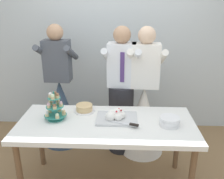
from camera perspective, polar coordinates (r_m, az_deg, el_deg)
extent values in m
cube|color=silver|center=(3.70, 0.06, 12.60)|extent=(5.20, 0.10, 2.90)
cube|color=white|center=(2.53, -1.37, -8.08)|extent=(1.80, 0.80, 0.05)
cylinder|color=brown|center=(2.67, -20.59, -17.87)|extent=(0.06, 0.06, 0.72)
cylinder|color=brown|center=(2.57, 17.88, -19.18)|extent=(0.06, 0.06, 0.72)
cylinder|color=brown|center=(3.16, -16.21, -10.84)|extent=(0.06, 0.06, 0.72)
cylinder|color=brown|center=(3.07, 14.89, -11.62)|extent=(0.06, 0.06, 0.72)
cylinder|color=teal|center=(2.65, -12.87, -6.51)|extent=(0.17, 0.17, 0.01)
cylinder|color=teal|center=(2.59, -13.12, -3.62)|extent=(0.01, 0.01, 0.31)
cylinder|color=teal|center=(2.63, -12.93, -5.76)|extent=(0.23, 0.23, 0.01)
cylinder|color=#D1B784|center=(2.61, -11.10, -5.48)|extent=(0.04, 0.04, 0.03)
sphere|color=#D6B27A|center=(2.59, -11.13, -5.01)|extent=(0.04, 0.04, 0.04)
cylinder|color=#D1B784|center=(2.69, -12.06, -4.66)|extent=(0.04, 0.04, 0.03)
sphere|color=#D6B27A|center=(2.68, -12.09, -4.20)|extent=(0.04, 0.04, 0.04)
cylinder|color=#D1B784|center=(2.69, -14.23, -4.93)|extent=(0.04, 0.04, 0.03)
sphere|color=beige|center=(2.68, -14.27, -4.46)|extent=(0.04, 0.04, 0.04)
cylinder|color=#D1B784|center=(2.61, -14.82, -5.75)|extent=(0.04, 0.04, 0.03)
sphere|color=white|center=(2.60, -14.87, -5.28)|extent=(0.04, 0.04, 0.04)
cylinder|color=#D1B784|center=(2.55, -12.56, -6.22)|extent=(0.04, 0.04, 0.03)
sphere|color=beige|center=(2.54, -12.61, -5.74)|extent=(0.04, 0.04, 0.04)
cylinder|color=teal|center=(2.59, -13.10, -3.87)|extent=(0.18, 0.18, 0.01)
cylinder|color=#D1B784|center=(2.58, -11.76, -3.50)|extent=(0.04, 0.04, 0.03)
sphere|color=#EAB7C6|center=(2.57, -11.80, -3.01)|extent=(0.04, 0.04, 0.04)
cylinder|color=#D1B784|center=(2.63, -12.36, -3.03)|extent=(0.04, 0.04, 0.03)
sphere|color=#D6B27A|center=(2.62, -12.40, -2.55)|extent=(0.04, 0.04, 0.04)
cylinder|color=#D1B784|center=(2.63, -14.05, -3.20)|extent=(0.04, 0.04, 0.03)
sphere|color=#D6B27A|center=(2.62, -14.09, -2.72)|extent=(0.04, 0.04, 0.04)
cylinder|color=#D1B784|center=(2.57, -14.42, -3.82)|extent=(0.04, 0.04, 0.03)
sphere|color=#EAB7C6|center=(2.56, -14.46, -3.34)|extent=(0.04, 0.04, 0.04)
cylinder|color=#D1B784|center=(2.53, -13.13, -4.09)|extent=(0.04, 0.04, 0.03)
sphere|color=brown|center=(2.52, -13.18, -3.60)|extent=(0.04, 0.04, 0.04)
cylinder|color=teal|center=(2.56, -13.27, -1.93)|extent=(0.13, 0.13, 0.01)
cylinder|color=#D1B784|center=(2.54, -12.52, -1.63)|extent=(0.04, 0.04, 0.03)
sphere|color=brown|center=(2.53, -12.56, -1.13)|extent=(0.04, 0.04, 0.04)
cylinder|color=#D1B784|center=(2.58, -12.98, -1.28)|extent=(0.04, 0.04, 0.03)
sphere|color=brown|center=(2.57, -13.02, -0.78)|extent=(0.04, 0.04, 0.04)
cylinder|color=#D1B784|center=(2.56, -14.07, -1.53)|extent=(0.04, 0.04, 0.03)
sphere|color=white|center=(2.55, -14.12, -1.03)|extent=(0.04, 0.04, 0.04)
cylinder|color=#D1B784|center=(2.52, -13.55, -1.90)|extent=(0.04, 0.04, 0.03)
sphere|color=beige|center=(2.51, -13.59, -1.39)|extent=(0.04, 0.04, 0.04)
cube|color=silver|center=(2.57, 1.11, -6.74)|extent=(0.42, 0.31, 0.02)
sphere|color=white|center=(2.55, 2.23, -5.93)|extent=(0.08, 0.08, 0.08)
sphere|color=white|center=(2.60, 1.63, -5.19)|extent=(0.10, 0.10, 0.10)
sphere|color=white|center=(2.59, -0.16, -5.52)|extent=(0.08, 0.08, 0.08)
sphere|color=white|center=(2.51, -0.39, -6.26)|extent=(0.10, 0.10, 0.10)
sphere|color=white|center=(2.51, 1.43, -6.35)|extent=(0.09, 0.09, 0.09)
sphere|color=white|center=(2.54, 1.12, -5.60)|extent=(0.11, 0.11, 0.11)
sphere|color=#B21923|center=(2.47, 1.05, -5.12)|extent=(0.02, 0.02, 0.02)
sphere|color=#B21923|center=(2.52, 1.16, -4.93)|extent=(0.02, 0.02, 0.02)
sphere|color=#B21923|center=(2.50, 2.13, -4.84)|extent=(0.02, 0.02, 0.02)
sphere|color=#2D1938|center=(2.54, 1.13, -4.74)|extent=(0.02, 0.02, 0.02)
sphere|color=#DB474C|center=(2.52, 1.27, -4.67)|extent=(0.02, 0.02, 0.02)
sphere|color=#DB474C|center=(2.53, 1.60, -4.53)|extent=(0.02, 0.02, 0.02)
cube|color=silver|center=(2.46, 1.75, -7.65)|extent=(0.22, 0.10, 0.00)
cube|color=black|center=(2.41, 5.13, -8.13)|extent=(0.09, 0.05, 0.02)
cylinder|color=white|center=(2.52, 13.14, -7.98)|extent=(0.19, 0.19, 0.01)
cylinder|color=white|center=(2.52, 13.19, -7.74)|extent=(0.19, 0.19, 0.01)
cylinder|color=white|center=(2.52, 13.08, -7.46)|extent=(0.19, 0.19, 0.01)
cylinder|color=white|center=(2.51, 13.09, -7.31)|extent=(0.19, 0.19, 0.01)
cylinder|color=white|center=(2.51, 13.23, -7.09)|extent=(0.19, 0.19, 0.01)
cylinder|color=white|center=(2.51, 13.26, -6.79)|extent=(0.19, 0.19, 0.01)
cylinder|color=white|center=(2.50, 13.16, -6.60)|extent=(0.19, 0.19, 0.01)
cylinder|color=white|center=(2.49, 13.28, -6.37)|extent=(0.19, 0.19, 0.01)
cylinder|color=white|center=(2.77, -6.39, -4.87)|extent=(0.24, 0.24, 0.01)
cylinder|color=#D6B27A|center=(2.75, -6.42, -4.15)|extent=(0.18, 0.18, 0.07)
cylinder|color=#232328|center=(3.28, 2.06, -6.76)|extent=(0.32, 0.32, 0.92)
cube|color=white|center=(3.01, 2.24, 5.67)|extent=(0.36, 0.23, 0.54)
sphere|color=tan|center=(2.94, 2.34, 12.55)|extent=(0.21, 0.21, 0.21)
cylinder|color=white|center=(3.01, -1.19, 7.78)|extent=(0.12, 0.49, 0.28)
cylinder|color=white|center=(2.98, 6.14, 7.53)|extent=(0.12, 0.49, 0.28)
cube|color=#4C3372|center=(2.91, 2.39, 5.13)|extent=(0.05, 0.02, 0.36)
cone|color=white|center=(3.27, 7.14, -6.97)|extent=(0.56, 0.56, 0.92)
cube|color=white|center=(3.00, 7.76, 5.46)|extent=(0.35, 0.21, 0.54)
sphere|color=beige|center=(2.93, 8.10, 12.35)|extent=(0.21, 0.21, 0.21)
cylinder|color=white|center=(2.98, 4.27, 7.59)|extent=(0.10, 0.49, 0.28)
cylinder|color=white|center=(3.00, 11.62, 7.31)|extent=(0.10, 0.49, 0.28)
cone|color=#334760|center=(3.54, -11.66, -5.04)|extent=(0.56, 0.56, 0.92)
cube|color=#4C515B|center=(3.29, -12.57, 6.50)|extent=(0.35, 0.21, 0.54)
sphere|color=tan|center=(3.23, -13.08, 12.78)|extent=(0.21, 0.21, 0.21)
cylinder|color=#4C515B|center=(3.33, -15.79, 8.28)|extent=(0.10, 0.49, 0.28)
cylinder|color=#4C515B|center=(3.22, -9.36, 8.37)|extent=(0.10, 0.49, 0.28)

